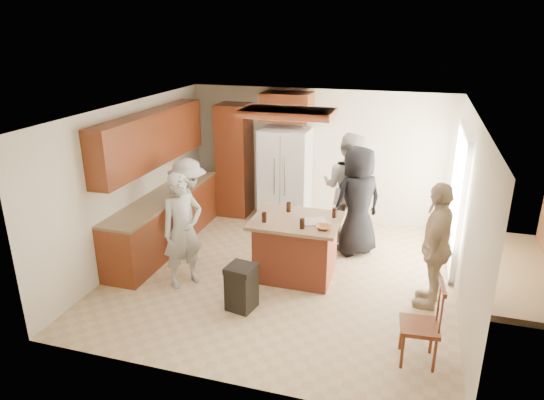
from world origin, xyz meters
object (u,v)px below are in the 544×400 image
(person_behind_left, at_px, (348,188))
(person_counter, at_px, (189,209))
(person_behind_right, at_px, (358,201))
(refrigerator, at_px, (285,176))
(kitchen_island, at_px, (296,247))
(person_side_right, at_px, (436,246))
(spindle_chair, at_px, (421,326))
(person_front_left, at_px, (183,230))
(trash_bin, at_px, (241,287))

(person_behind_left, relative_size, person_counter, 1.17)
(person_behind_right, relative_size, refrigerator, 1.01)
(kitchen_island, bearing_deg, person_side_right, -7.00)
(person_behind_left, relative_size, person_behind_right, 1.06)
(person_behind_right, height_order, person_side_right, person_behind_right)
(person_behind_left, bearing_deg, spindle_chair, 125.36)
(person_front_left, height_order, person_side_right, person_side_right)
(refrigerator, bearing_deg, person_behind_left, -24.11)
(refrigerator, relative_size, spindle_chair, 1.81)
(person_counter, xyz_separation_m, refrigerator, (1.07, 1.94, 0.08))
(person_behind_left, distance_m, kitchen_island, 1.71)
(person_side_right, height_order, spindle_chair, person_side_right)
(person_counter, xyz_separation_m, kitchen_island, (1.82, -0.18, -0.35))
(spindle_chair, bearing_deg, person_counter, 154.84)
(refrigerator, bearing_deg, spindle_chair, -54.90)
(person_behind_right, relative_size, person_counter, 1.11)
(person_front_left, relative_size, spindle_chair, 1.69)
(person_front_left, distance_m, person_counter, 0.92)
(person_front_left, bearing_deg, person_counter, 58.63)
(refrigerator, bearing_deg, person_counter, -118.96)
(refrigerator, xyz_separation_m, trash_bin, (0.27, -3.20, -0.58))
(kitchen_island, bearing_deg, refrigerator, 109.34)
(refrigerator, bearing_deg, kitchen_island, -70.66)
(person_counter, relative_size, kitchen_island, 1.28)
(person_counter, bearing_deg, kitchen_island, -108.92)
(person_front_left, bearing_deg, person_behind_left, -4.10)
(person_side_right, bearing_deg, person_front_left, -73.64)
(person_front_left, xyz_separation_m, person_behind_right, (2.26, 1.75, 0.07))
(person_behind_right, bearing_deg, spindle_chair, 70.69)
(person_behind_left, relative_size, person_side_right, 1.10)
(kitchen_island, bearing_deg, person_counter, 174.25)
(person_counter, relative_size, refrigerator, 0.91)
(person_side_right, bearing_deg, person_behind_left, -132.37)
(kitchen_island, bearing_deg, person_front_left, -155.76)
(person_front_left, height_order, refrigerator, refrigerator)
(person_front_left, relative_size, trash_bin, 2.68)
(person_behind_left, bearing_deg, trash_bin, 81.84)
(person_behind_left, relative_size, kitchen_island, 1.50)
(refrigerator, height_order, spindle_chair, refrigerator)
(kitchen_island, relative_size, trash_bin, 2.03)
(spindle_chair, bearing_deg, person_side_right, 84.16)
(person_front_left, bearing_deg, refrigerator, 23.06)
(person_counter, xyz_separation_m, spindle_chair, (3.64, -1.71, -0.37))
(person_side_right, relative_size, person_counter, 1.06)
(person_front_left, xyz_separation_m, kitchen_island, (1.50, 0.67, -0.37))
(person_side_right, bearing_deg, trash_bin, -61.77)
(person_side_right, height_order, trash_bin, person_side_right)
(person_behind_right, height_order, refrigerator, person_behind_right)
(person_front_left, relative_size, person_counter, 1.03)
(person_behind_right, relative_size, kitchen_island, 1.42)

